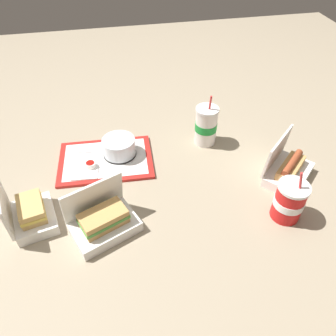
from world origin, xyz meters
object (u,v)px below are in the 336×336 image
object	(u,v)px
cake_container	(119,147)
food_tray	(106,160)
ketchup_cup	(91,165)
clamshell_sandwich_front	(103,221)
plastic_fork	(87,152)
soda_cup_left	(206,126)
soda_cup_right	(289,201)
clamshell_sandwich_back	(31,214)
clamshell_hotdog_center	(287,170)

from	to	relation	value
cake_container	food_tray	bearing A→B (deg)	-162.72
food_tray	ketchup_cup	size ratio (longest dim) A/B	9.59
food_tray	clamshell_sandwich_front	xyz separation A→B (m)	(-0.02, -0.34, 0.04)
plastic_fork	clamshell_sandwich_front	world-z (taller)	clamshell_sandwich_front
soda_cup_left	soda_cup_right	distance (m)	0.47
ketchup_cup	clamshell_sandwich_back	distance (m)	0.30
ketchup_cup	clamshell_sandwich_back	size ratio (longest dim) A/B	0.20
cake_container	soda_cup_right	distance (m)	0.67
clamshell_sandwich_front	clamshell_sandwich_back	bearing A→B (deg)	161.37
soda_cup_left	ketchup_cup	bearing A→B (deg)	-170.16
clamshell_sandwich_back	soda_cup_left	bearing A→B (deg)	24.26
ketchup_cup	clamshell_hotdog_center	size ratio (longest dim) A/B	0.17
ketchup_cup	soda_cup_right	distance (m)	0.73
ketchup_cup	plastic_fork	size ratio (longest dim) A/B	0.36
food_tray	soda_cup_left	distance (m)	0.44
food_tray	clamshell_hotdog_center	size ratio (longest dim) A/B	1.59
plastic_fork	soda_cup_right	world-z (taller)	soda_cup_right
cake_container	ketchup_cup	distance (m)	0.13
soda_cup_left	soda_cup_right	bearing A→B (deg)	-71.09
clamshell_sandwich_back	soda_cup_right	distance (m)	0.84
clamshell_sandwich_front	ketchup_cup	bearing A→B (deg)	96.61
plastic_fork	food_tray	bearing A→B (deg)	-23.90
plastic_fork	clamshell_hotdog_center	xyz separation A→B (m)	(0.74, -0.29, 0.03)
cake_container	clamshell_sandwich_front	size ratio (longest dim) A/B	0.55
soda_cup_right	clamshell_hotdog_center	bearing A→B (deg)	62.77
cake_container	clamshell_hotdog_center	world-z (taller)	clamshell_hotdog_center
clamshell_sandwich_back	clamshell_sandwich_front	size ratio (longest dim) A/B	0.81
clamshell_hotdog_center	clamshell_sandwich_back	xyz separation A→B (m)	(-0.92, -0.03, 0.00)
ketchup_cup	clamshell_sandwich_front	size ratio (longest dim) A/B	0.16
clamshell_sandwich_front	soda_cup_right	bearing A→B (deg)	-5.75
food_tray	plastic_fork	world-z (taller)	plastic_fork
clamshell_sandwich_front	cake_container	bearing A→B (deg)	76.93
plastic_fork	clamshell_sandwich_back	world-z (taller)	clamshell_sandwich_back
clamshell_hotdog_center	clamshell_sandwich_front	size ratio (longest dim) A/B	0.99
plastic_fork	clamshell_hotdog_center	bearing A→B (deg)	-6.73
clamshell_sandwich_front	food_tray	bearing A→B (deg)	86.04
cake_container	plastic_fork	distance (m)	0.14
soda_cup_left	soda_cup_right	xyz separation A→B (m)	(0.15, -0.44, -0.01)
clamshell_sandwich_front	clamshell_hotdog_center	bearing A→B (deg)	9.01
ketchup_cup	food_tray	bearing A→B (deg)	34.60
cake_container	clamshell_sandwich_front	distance (m)	0.37
cake_container	clamshell_sandwich_front	xyz separation A→B (m)	(-0.08, -0.36, -0.00)
cake_container	clamshell_sandwich_back	size ratio (longest dim) A/B	0.68
clamshell_sandwich_front	soda_cup_left	world-z (taller)	soda_cup_left
ketchup_cup	clamshell_hotdog_center	bearing A→B (deg)	-14.77
clamshell_hotdog_center	clamshell_sandwich_back	bearing A→B (deg)	-178.04
plastic_fork	soda_cup_left	xyz separation A→B (m)	(0.50, -0.01, 0.07)
clamshell_sandwich_back	clamshell_sandwich_front	xyz separation A→B (m)	(0.23, -0.08, 0.00)
soda_cup_right	food_tray	bearing A→B (deg)	145.25
soda_cup_right	clamshell_sandwich_front	bearing A→B (deg)	174.25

